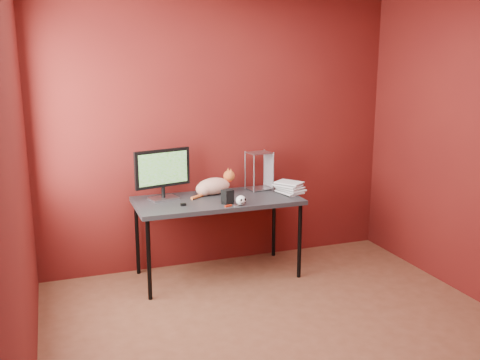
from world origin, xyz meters
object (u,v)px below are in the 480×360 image
object	(u,v)px
monitor	(163,172)
skull_mug	(241,200)
cat	(214,186)
speaker	(227,197)
desk	(217,204)
book_stack	(284,130)

from	to	relation	value
monitor	skull_mug	size ratio (longest dim) A/B	5.75
cat	speaker	size ratio (longest dim) A/B	3.82
desk	monitor	bearing A→B (deg)	163.34
monitor	skull_mug	xyz separation A→B (m)	(0.60, -0.42, -0.21)
monitor	book_stack	distance (m)	1.17
cat	skull_mug	xyz separation A→B (m)	(0.11, -0.45, -0.04)
monitor	book_stack	world-z (taller)	book_stack
monitor	speaker	xyz separation A→B (m)	(0.50, -0.33, -0.20)
desk	monitor	world-z (taller)	monitor
cat	speaker	bearing A→B (deg)	-98.17
cat	book_stack	xyz separation A→B (m)	(0.61, -0.22, 0.53)
desk	book_stack	world-z (taller)	book_stack
cat	skull_mug	size ratio (longest dim) A/B	5.22
speaker	skull_mug	bearing A→B (deg)	-67.48
book_stack	skull_mug	bearing A→B (deg)	-155.77
speaker	book_stack	bearing A→B (deg)	-9.70
monitor	skull_mug	world-z (taller)	monitor
desk	cat	distance (m)	0.21
cat	book_stack	distance (m)	0.84
monitor	cat	bearing A→B (deg)	-11.37
desk	cat	xyz separation A→B (m)	(0.02, 0.17, 0.13)
monitor	cat	size ratio (longest dim) A/B	1.10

